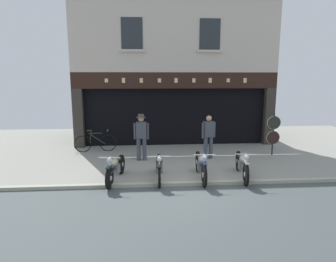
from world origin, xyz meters
TOP-DOWN VIEW (x-y plane):
  - ground at (0.00, -0.98)m, footprint 21.10×22.00m
  - shop_facade at (-0.00, 6.98)m, footprint 9.40×4.42m
  - motorcycle_left at (-2.28, 0.60)m, footprint 0.62×1.94m
  - motorcycle_center_left at (-0.97, 0.63)m, footprint 0.62×1.93m
  - motorcycle_center at (0.32, 0.62)m, footprint 0.62×2.05m
  - motorcycle_center_right at (1.60, 0.61)m, footprint 0.62×2.03m
  - salesman_left at (-1.53, 2.81)m, footprint 0.56×0.36m
  - shopkeeper_center at (1.01, 2.84)m, footprint 0.55×0.31m
  - tyre_sign_pole at (3.71, 3.19)m, footprint 0.55×0.06m
  - advert_board_near at (-2.38, 5.40)m, footprint 0.78×0.03m
  - leaning_bicycle at (-3.49, 4.30)m, footprint 1.75×0.50m

SIDE VIEW (x-z plane):
  - ground at x=0.00m, z-range -0.13..0.05m
  - leaning_bicycle at x=-3.49m, z-range -0.10..0.85m
  - motorcycle_center_left at x=-0.97m, z-range -0.03..0.87m
  - motorcycle_left at x=-2.28m, z-range -0.04..0.87m
  - motorcycle_center_right at x=1.60m, z-range -0.03..0.89m
  - motorcycle_center at x=0.32m, z-range -0.03..0.90m
  - shopkeeper_center at x=1.01m, z-range 0.09..1.76m
  - salesman_left at x=-1.53m, z-range 0.10..1.85m
  - tyre_sign_pole at x=3.71m, z-range 0.14..1.85m
  - advert_board_near at x=-2.38m, z-range 1.22..2.19m
  - shop_facade at x=0.00m, z-range -1.56..5.12m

